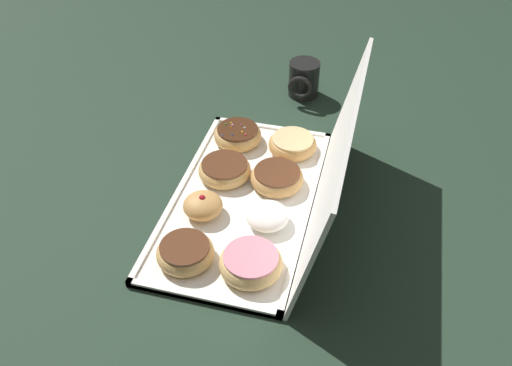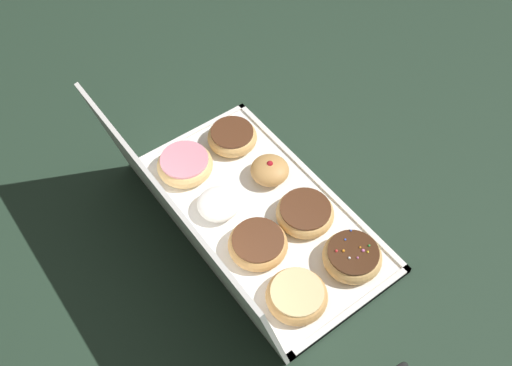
{
  "view_description": "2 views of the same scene",
  "coord_description": "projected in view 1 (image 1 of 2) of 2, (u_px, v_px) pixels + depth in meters",
  "views": [
    {
      "loc": [
        0.83,
        0.24,
        0.81
      ],
      "look_at": [
        -0.0,
        0.03,
        0.06
      ],
      "focal_mm": 38.23,
      "sensor_mm": 36.0,
      "label": 1
    },
    {
      "loc": [
        -0.52,
        0.41,
        0.98
      ],
      "look_at": [
        0.05,
        -0.02,
        0.05
      ],
      "focal_mm": 40.17,
      "sensor_mm": 36.0,
      "label": 2
    }
  ],
  "objects": [
    {
      "name": "ground_plane",
      "position": [
        243.0,
        202.0,
        1.18
      ],
      "size": [
        3.0,
        3.0,
        0.0
      ],
      "primitive_type": "plane",
      "color": "#233828"
    },
    {
      "name": "donut_box",
      "position": [
        243.0,
        200.0,
        1.18
      ],
      "size": [
        0.55,
        0.3,
        0.01
      ],
      "color": "white",
      "rests_on": "ground"
    },
    {
      "name": "box_lid_open",
      "position": [
        332.0,
        166.0,
        1.05
      ],
      "size": [
        0.55,
        0.07,
        0.28
      ],
      "primitive_type": "cube",
      "rotation": [
        1.36,
        0.0,
        0.0
      ],
      "color": "white",
      "rests_on": "ground"
    },
    {
      "name": "sprinkle_donut_0",
      "position": [
        238.0,
        135.0,
        1.31
      ],
      "size": [
        0.11,
        0.11,
        0.04
      ],
      "color": "tan",
      "rests_on": "donut_box"
    },
    {
      "name": "chocolate_frosted_donut_1",
      "position": [
        225.0,
        169.0,
        1.22
      ],
      "size": [
        0.12,
        0.12,
        0.04
      ],
      "color": "tan",
      "rests_on": "donut_box"
    },
    {
      "name": "jelly_filled_donut_2",
      "position": [
        203.0,
        205.0,
        1.12
      ],
      "size": [
        0.08,
        0.08,
        0.05
      ],
      "color": "tan",
      "rests_on": "donut_box"
    },
    {
      "name": "chocolate_frosted_donut_3",
      "position": [
        185.0,
        252.0,
        1.03
      ],
      "size": [
        0.11,
        0.11,
        0.04
      ],
      "color": "tan",
      "rests_on": "donut_box"
    },
    {
      "name": "glazed_ring_donut_4",
      "position": [
        293.0,
        144.0,
        1.29
      ],
      "size": [
        0.11,
        0.11,
        0.04
      ],
      "color": "tan",
      "rests_on": "donut_box"
    },
    {
      "name": "chocolate_frosted_donut_5",
      "position": [
        277.0,
        177.0,
        1.2
      ],
      "size": [
        0.12,
        0.12,
        0.04
      ],
      "color": "tan",
      "rests_on": "donut_box"
    },
    {
      "name": "powdered_filled_donut_6",
      "position": [
        267.0,
        216.0,
        1.1
      ],
      "size": [
        0.09,
        0.09,
        0.04
      ],
      "color": "white",
      "rests_on": "donut_box"
    },
    {
      "name": "pink_frosted_donut_7",
      "position": [
        251.0,
        263.0,
        1.01
      ],
      "size": [
        0.12,
        0.12,
        0.04
      ],
      "color": "#E5B770",
      "rests_on": "donut_box"
    },
    {
      "name": "coffee_mug",
      "position": [
        304.0,
        79.0,
        1.47
      ],
      "size": [
        0.1,
        0.08,
        0.1
      ],
      "color": "black",
      "rests_on": "ground"
    }
  ]
}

